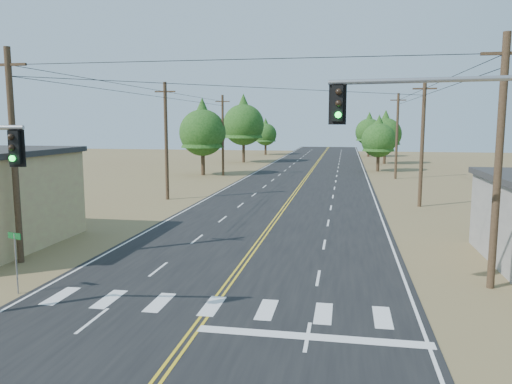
# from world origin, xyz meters

# --- Properties ---
(road) EXTENTS (15.00, 200.00, 0.02)m
(road) POSITION_xyz_m (0.00, 30.00, 0.01)
(road) COLOR black
(road) RESTS_ON ground
(utility_pole_left_near) EXTENTS (1.80, 0.30, 10.00)m
(utility_pole_left_near) POSITION_xyz_m (-10.50, 12.00, 5.12)
(utility_pole_left_near) COLOR #4C3826
(utility_pole_left_near) RESTS_ON ground
(utility_pole_left_mid) EXTENTS (1.80, 0.30, 10.00)m
(utility_pole_left_mid) POSITION_xyz_m (-10.50, 32.00, 5.12)
(utility_pole_left_mid) COLOR #4C3826
(utility_pole_left_mid) RESTS_ON ground
(utility_pole_left_far) EXTENTS (1.80, 0.30, 10.00)m
(utility_pole_left_far) POSITION_xyz_m (-10.50, 52.00, 5.12)
(utility_pole_left_far) COLOR #4C3826
(utility_pole_left_far) RESTS_ON ground
(utility_pole_right_near) EXTENTS (1.80, 0.30, 10.00)m
(utility_pole_right_near) POSITION_xyz_m (10.50, 12.00, 5.12)
(utility_pole_right_near) COLOR #4C3826
(utility_pole_right_near) RESTS_ON ground
(utility_pole_right_mid) EXTENTS (1.80, 0.30, 10.00)m
(utility_pole_right_mid) POSITION_xyz_m (10.50, 32.00, 5.12)
(utility_pole_right_mid) COLOR #4C3826
(utility_pole_right_mid) RESTS_ON ground
(utility_pole_right_far) EXTENTS (1.80, 0.30, 10.00)m
(utility_pole_right_far) POSITION_xyz_m (10.50, 52.00, 5.12)
(utility_pole_right_far) COLOR #4C3826
(utility_pole_right_far) RESTS_ON ground
(signal_mast_right) EXTENTS (7.02, 1.22, 8.22)m
(signal_mast_right) POSITION_xyz_m (8.83, 8.60, 5.58)
(signal_mast_right) COLOR gray
(signal_mast_right) RESTS_ON ground
(street_sign) EXTENTS (0.69, 0.24, 2.42)m
(street_sign) POSITION_xyz_m (-7.80, 8.00, 1.62)
(street_sign) COLOR gray
(street_sign) RESTS_ON ground
(tree_left_near) EXTENTS (5.85, 5.85, 9.75)m
(tree_left_near) POSITION_xyz_m (-13.15, 52.15, 5.96)
(tree_left_near) COLOR #3F2D1E
(tree_left_near) RESTS_ON ground
(tree_left_mid) EXTENTS (6.82, 6.82, 11.37)m
(tree_left_mid) POSITION_xyz_m (-12.21, 73.17, 6.96)
(tree_left_mid) COLOR #3F2D1E
(tree_left_mid) RESTS_ON ground
(tree_left_far) EXTENTS (4.58, 4.58, 7.63)m
(tree_left_far) POSITION_xyz_m (-11.79, 93.80, 4.66)
(tree_left_far) COLOR #3F2D1E
(tree_left_far) RESTS_ON ground
(tree_right_near) EXTENTS (4.62, 4.62, 7.71)m
(tree_right_near) POSITION_xyz_m (9.00, 61.06, 4.71)
(tree_right_near) COLOR #3F2D1E
(tree_right_near) RESTS_ON ground
(tree_right_mid) EXTENTS (5.21, 5.21, 8.68)m
(tree_right_mid) POSITION_xyz_m (10.82, 74.24, 5.31)
(tree_right_mid) COLOR #3F2D1E
(tree_right_mid) RESTS_ON ground
(tree_right_far) EXTENTS (5.24, 5.24, 8.74)m
(tree_right_far) POSITION_xyz_m (9.01, 91.12, 5.34)
(tree_right_far) COLOR #3F2D1E
(tree_right_far) RESTS_ON ground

